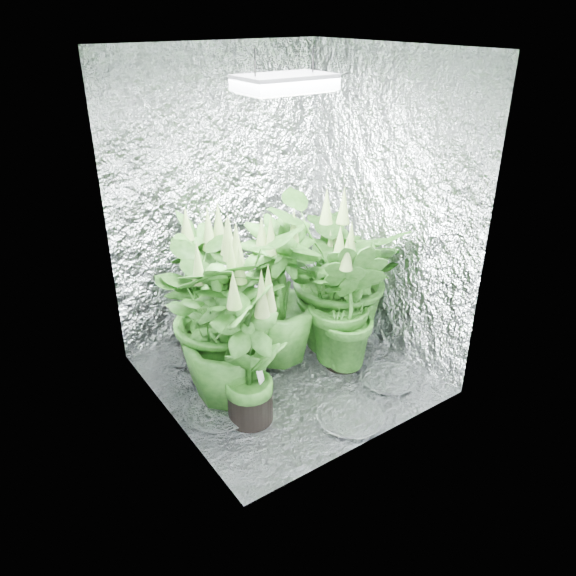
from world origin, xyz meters
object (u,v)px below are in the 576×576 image
(grow_lamp, at_px, (285,83))
(plant_e, at_px, (340,275))
(plant_b, at_px, (202,284))
(plant_a, at_px, (223,307))
(plant_g, at_px, (346,304))
(circulation_fan, at_px, (300,292))
(plant_c, at_px, (339,286))
(plant_h, at_px, (278,295))
(plant_d, at_px, (227,332))
(plant_f, at_px, (249,355))

(grow_lamp, bearing_deg, plant_e, 8.25)
(plant_b, bearing_deg, plant_e, -36.98)
(grow_lamp, height_order, plant_a, grow_lamp)
(plant_g, height_order, circulation_fan, plant_g)
(plant_c, bearing_deg, grow_lamp, -159.09)
(plant_g, bearing_deg, plant_e, 60.33)
(plant_h, bearing_deg, plant_c, 6.15)
(plant_b, relative_size, plant_e, 0.79)
(plant_g, bearing_deg, plant_d, 172.64)
(plant_e, bearing_deg, plant_h, 165.87)
(plant_d, bearing_deg, plant_a, 65.61)
(plant_a, bearing_deg, plant_f, -101.79)
(grow_lamp, distance_m, plant_e, 1.36)
(plant_a, xyz_separation_m, plant_d, (-0.10, -0.22, -0.04))
(plant_d, height_order, plant_g, plant_d)
(plant_e, xyz_separation_m, plant_g, (-0.12, -0.21, -0.10))
(plant_b, distance_m, plant_e, 0.95)
(grow_lamp, bearing_deg, plant_g, -19.31)
(plant_c, distance_m, plant_d, 1.11)
(plant_c, height_order, plant_h, plant_h)
(plant_a, bearing_deg, grow_lamp, -29.18)
(circulation_fan, bearing_deg, plant_f, -118.34)
(plant_e, bearing_deg, grow_lamp, -171.75)
(plant_c, relative_size, plant_d, 0.79)
(plant_d, bearing_deg, circulation_fan, 33.16)
(plant_a, height_order, plant_c, plant_a)
(plant_a, relative_size, plant_f, 1.14)
(grow_lamp, relative_size, plant_h, 0.47)
(plant_h, bearing_deg, plant_e, -14.13)
(plant_e, height_order, plant_g, plant_e)
(plant_b, xyz_separation_m, plant_d, (-0.18, -0.67, 0.00))
(plant_b, height_order, plant_h, plant_h)
(plant_e, height_order, circulation_fan, plant_e)
(plant_c, bearing_deg, plant_f, -154.74)
(plant_c, distance_m, plant_g, 0.47)
(grow_lamp, relative_size, plant_d, 0.48)
(grow_lamp, xyz_separation_m, plant_c, (0.64, 0.24, -1.46))
(plant_f, bearing_deg, plant_a, 78.21)
(plant_d, bearing_deg, grow_lamp, 3.76)
(grow_lamp, height_order, plant_g, grow_lamp)
(plant_b, bearing_deg, plant_c, -23.86)
(plant_b, bearing_deg, plant_d, -105.02)
(plant_f, relative_size, circulation_fan, 2.43)
(plant_e, xyz_separation_m, circulation_fan, (0.08, 0.56, -0.39))
(plant_e, bearing_deg, plant_d, -173.83)
(grow_lamp, height_order, plant_e, grow_lamp)
(plant_g, bearing_deg, plant_h, 135.27)
(grow_lamp, height_order, circulation_fan, grow_lamp)
(plant_h, bearing_deg, plant_a, 179.26)
(plant_a, distance_m, plant_f, 0.46)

